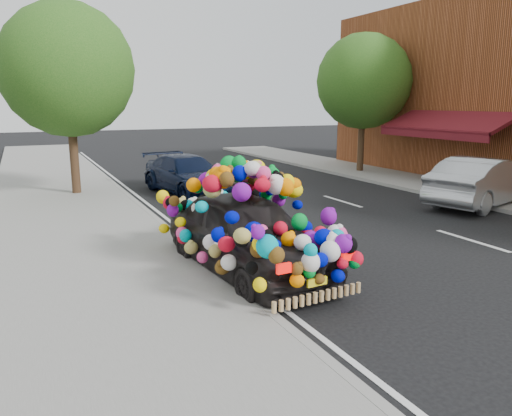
% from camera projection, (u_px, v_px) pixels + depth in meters
% --- Properties ---
extents(ground, '(100.00, 100.00, 0.00)m').
position_uv_depth(ground, '(337.00, 262.00, 9.65)').
color(ground, black).
rests_on(ground, ground).
extents(sidewalk, '(4.00, 60.00, 0.12)m').
position_uv_depth(sidewalk, '(109.00, 295.00, 7.85)').
color(sidewalk, gray).
rests_on(sidewalk, ground).
extents(kerb, '(0.15, 60.00, 0.13)m').
position_uv_depth(kerb, '(224.00, 277.00, 8.66)').
color(kerb, gray).
rests_on(kerb, ground).
extents(footpath_far, '(3.00, 40.00, 0.12)m').
position_uv_depth(footpath_far, '(500.00, 199.00, 15.72)').
color(footpath_far, gray).
rests_on(footpath_far, ground).
extents(lane_markings, '(6.00, 50.00, 0.01)m').
position_uv_depth(lane_markings, '(471.00, 240.00, 11.15)').
color(lane_markings, silver).
rests_on(lane_markings, ground).
extents(tree_near_sidewalk, '(4.20, 4.20, 6.13)m').
position_uv_depth(tree_near_sidewalk, '(68.00, 70.00, 15.64)').
color(tree_near_sidewalk, '#332114').
rests_on(tree_near_sidewalk, ground).
extents(tree_far_b, '(4.00, 4.00, 5.90)m').
position_uv_depth(tree_far_b, '(364.00, 82.00, 21.03)').
color(tree_far_b, '#332114').
rests_on(tree_far_b, ground).
extents(plush_art_car, '(2.40, 4.55, 2.08)m').
position_uv_depth(plush_art_car, '(246.00, 215.00, 8.93)').
color(plush_art_car, black).
rests_on(plush_art_car, ground).
extents(navy_sedan, '(2.44, 4.65, 1.29)m').
position_uv_depth(navy_sedan, '(188.00, 175.00, 16.82)').
color(navy_sedan, black).
rests_on(navy_sedan, ground).
extents(silver_hatchback, '(4.67, 2.73, 1.45)m').
position_uv_depth(silver_hatchback, '(483.00, 182.00, 14.81)').
color(silver_hatchback, '#A3A5AA').
rests_on(silver_hatchback, ground).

